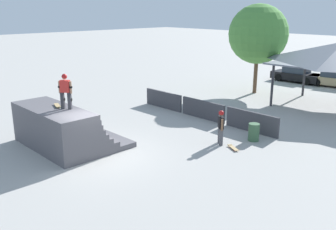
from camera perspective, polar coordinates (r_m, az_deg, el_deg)
name	(u,v)px	position (r m, az deg, el deg)	size (l,w,h in m)	color
ground_plane	(97,158)	(16.28, -10.76, -6.43)	(160.00, 160.00, 0.00)	#A3A09B
quarter_pipe_ramp	(62,129)	(17.68, -15.92, -2.12)	(4.79, 3.65, 1.88)	#565459
skater_on_deck	(65,89)	(16.73, -15.39, 3.84)	(0.61, 0.51, 1.55)	#2D2D33
skateboard_on_deck	(57,105)	(17.42, -16.50, 1.41)	(0.81, 0.43, 0.09)	green
bystander_walking	(221,124)	(17.44, 8.05, -1.44)	(0.55, 0.48, 1.62)	#4C4C51
skateboard_on_ground	(233,147)	(17.23, 9.87, -4.90)	(0.80, 0.53, 0.09)	red
barrier_fence	(203,110)	(21.52, 5.34, 0.82)	(9.71, 0.12, 1.05)	#3D3D42
tree_far_back	(258,34)	(28.27, 13.57, 11.89)	(4.27, 4.27, 6.46)	brown
trash_bin	(254,132)	(18.33, 12.94, -2.57)	(0.52, 0.52, 0.85)	#385B3D
parked_car_black	(297,75)	(34.16, 19.06, 5.81)	(4.22, 1.81, 1.27)	black
parked_car_tan	(335,79)	(33.16, 24.13, 5.00)	(4.21, 2.24, 1.27)	tan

